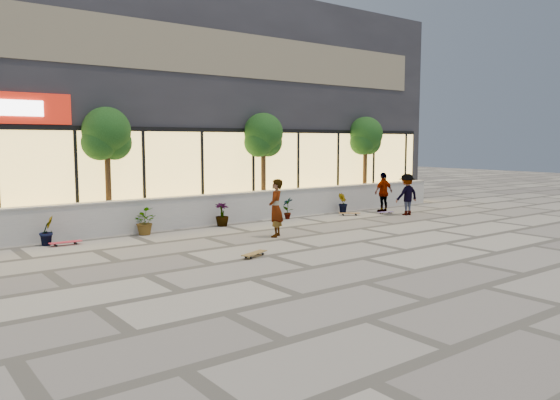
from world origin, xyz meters
TOP-DOWN VIEW (x-y plane):
  - ground at (0.00, 0.00)m, footprint 80.00×80.00m
  - planter_wall at (0.00, 7.00)m, footprint 22.00×0.42m
  - retail_building at (-0.00, 12.49)m, footprint 24.00×9.17m
  - shrub_b at (-5.70, 6.45)m, footprint 0.57×0.57m
  - shrub_c at (-2.90, 6.45)m, footprint 0.68×0.77m
  - shrub_d at (-0.10, 6.45)m, footprint 0.64×0.64m
  - shrub_e at (2.70, 6.45)m, footprint 0.46×0.35m
  - shrub_f at (5.50, 6.45)m, footprint 0.55×0.57m
  - tree_midwest at (-3.50, 7.70)m, footprint 1.60×1.50m
  - tree_mideast at (2.50, 7.70)m, footprint 1.60×1.50m
  - tree_east at (8.00, 7.70)m, footprint 1.60×1.50m
  - skater_center at (0.12, 3.72)m, footprint 0.75×0.73m
  - skater_right_near at (7.00, 5.68)m, footprint 0.95×0.42m
  - skater_right_far at (7.05, 4.54)m, footprint 1.08×0.68m
  - skateboard_center at (-2.01, 1.75)m, footprint 0.87×0.53m
  - skateboard_left at (-5.31, 6.11)m, footprint 0.86×0.24m
  - skateboard_right_near at (5.21, 5.78)m, footprint 0.79×0.63m
  - skateboard_right_far at (6.67, 5.24)m, footprint 0.72×0.29m

SIDE VIEW (x-z plane):
  - ground at x=0.00m, z-range 0.00..0.00m
  - skateboard_right_far at x=6.67m, z-range 0.03..0.11m
  - skateboard_right_near at x=5.21m, z-range 0.03..0.13m
  - skateboard_center at x=-2.01m, z-range 0.03..0.14m
  - skateboard_left at x=-5.31m, z-range 0.03..0.14m
  - shrub_b at x=-5.70m, z-range 0.00..0.81m
  - shrub_c at x=-2.90m, z-range 0.00..0.81m
  - shrub_d at x=-0.10m, z-range 0.00..0.81m
  - shrub_e at x=2.70m, z-range 0.00..0.81m
  - shrub_f at x=5.50m, z-range 0.00..0.81m
  - planter_wall at x=0.00m, z-range 0.00..1.04m
  - skater_right_far at x=7.05m, z-range 0.00..1.60m
  - skater_right_near at x=7.00m, z-range 0.00..1.61m
  - skater_center at x=0.12m, z-range 0.00..1.73m
  - tree_midwest at x=-3.50m, z-range 1.03..4.94m
  - tree_mideast at x=2.50m, z-range 1.03..4.94m
  - tree_east at x=8.00m, z-range 1.03..4.94m
  - retail_building at x=0.00m, z-range 0.00..8.50m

